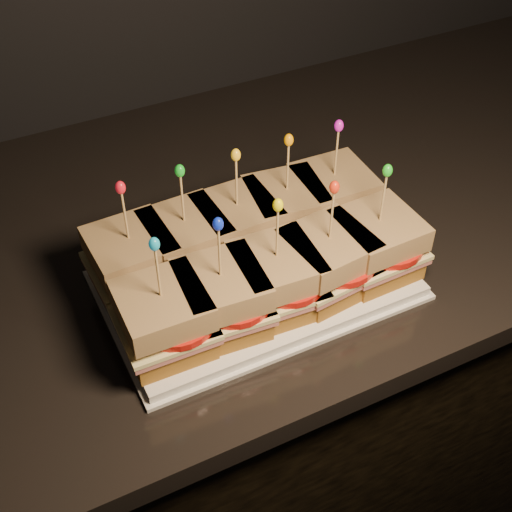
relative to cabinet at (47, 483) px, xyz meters
name	(u,v)px	position (x,y,z in m)	size (l,w,h in m)	color
cabinet	(47,483)	(0.00, 0.00, 0.00)	(2.52, 0.67, 0.87)	black
platter	(256,282)	(0.33, -0.15, 0.48)	(0.38, 0.24, 0.02)	white
platter_rim	(256,285)	(0.33, -0.15, 0.47)	(0.39, 0.25, 0.01)	white
sandwich_0_bread_bot	(135,279)	(0.19, -0.10, 0.50)	(0.09, 0.09, 0.03)	brown
sandwich_0_ham	(134,269)	(0.19, -0.10, 0.52)	(0.10, 0.10, 0.01)	#BC5656
sandwich_0_cheese	(133,265)	(0.19, -0.10, 0.53)	(0.11, 0.10, 0.01)	#EEE395
sandwich_0_tomato	(143,260)	(0.20, -0.10, 0.53)	(0.09, 0.09, 0.01)	red
sandwich_0_bread_top	(130,248)	(0.19, -0.10, 0.55)	(0.10, 0.10, 0.03)	#613212
sandwich_0_pick	(125,218)	(0.19, -0.10, 0.60)	(0.00, 0.00, 0.09)	tan
sandwich_0_frill	(120,188)	(0.19, -0.10, 0.65)	(0.01, 0.01, 0.02)	red
sandwich_1_bread_bot	(188,261)	(0.26, -0.10, 0.50)	(0.09, 0.09, 0.03)	brown
sandwich_1_ham	(187,251)	(0.26, -0.10, 0.52)	(0.10, 0.10, 0.01)	#BC5656
sandwich_1_cheese	(187,247)	(0.26, -0.10, 0.53)	(0.11, 0.10, 0.01)	#EEE395
sandwich_1_tomato	(197,243)	(0.27, -0.10, 0.53)	(0.09, 0.09, 0.01)	red
sandwich_1_bread_top	(185,230)	(0.26, -0.10, 0.55)	(0.10, 0.10, 0.03)	#613212
sandwich_1_pick	(182,201)	(0.26, -0.10, 0.60)	(0.00, 0.00, 0.09)	tan
sandwich_1_frill	(180,171)	(0.26, -0.10, 0.65)	(0.01, 0.01, 0.02)	green
sandwich_2_bread_bot	(238,245)	(0.33, -0.10, 0.50)	(0.09, 0.09, 0.03)	brown
sandwich_2_ham	(238,235)	(0.33, -0.10, 0.52)	(0.10, 0.10, 0.01)	#BC5656
sandwich_2_cheese	(238,231)	(0.33, -0.10, 0.53)	(0.11, 0.10, 0.01)	#EEE395
sandwich_2_tomato	(248,227)	(0.35, -0.10, 0.53)	(0.09, 0.09, 0.01)	red
sandwich_2_bread_top	(237,214)	(0.33, -0.10, 0.55)	(0.10, 0.10, 0.03)	#613212
sandwich_2_pick	(237,185)	(0.33, -0.10, 0.60)	(0.00, 0.00, 0.09)	tan
sandwich_2_frill	(236,155)	(0.33, -0.10, 0.65)	(0.01, 0.01, 0.02)	yellow
sandwich_3_bread_bot	(285,229)	(0.41, -0.10, 0.50)	(0.09, 0.09, 0.03)	brown
sandwich_3_ham	(286,219)	(0.41, -0.10, 0.52)	(0.10, 0.10, 0.01)	#BC5656
sandwich_3_cheese	(286,215)	(0.41, -0.10, 0.53)	(0.11, 0.10, 0.01)	#EEE395
sandwich_3_tomato	(296,211)	(0.42, -0.10, 0.53)	(0.09, 0.09, 0.01)	red
sandwich_3_bread_top	(287,199)	(0.41, -0.10, 0.55)	(0.10, 0.10, 0.03)	#613212
sandwich_3_pick	(288,170)	(0.41, -0.10, 0.60)	(0.00, 0.00, 0.09)	tan
sandwich_3_frill	(289,140)	(0.41, -0.10, 0.65)	(0.01, 0.01, 0.02)	orange
sandwich_4_bread_bot	(331,214)	(0.48, -0.10, 0.50)	(0.09, 0.09, 0.03)	brown
sandwich_4_ham	(332,204)	(0.48, -0.10, 0.52)	(0.10, 0.10, 0.01)	#BC5656
sandwich_4_cheese	(332,200)	(0.48, -0.10, 0.53)	(0.11, 0.10, 0.01)	#EEE395
sandwich_4_tomato	(342,196)	(0.49, -0.10, 0.53)	(0.09, 0.09, 0.01)	red
sandwich_4_bread_top	(334,184)	(0.48, -0.10, 0.55)	(0.10, 0.10, 0.03)	#613212
sandwich_4_pick	(336,155)	(0.48, -0.10, 0.60)	(0.00, 0.00, 0.09)	tan
sandwich_4_frill	(339,126)	(0.48, -0.10, 0.65)	(0.01, 0.01, 0.02)	#D514C4
sandwich_5_bread_bot	(166,336)	(0.19, -0.20, 0.50)	(0.09, 0.09, 0.03)	brown
sandwich_5_ham	(165,327)	(0.19, -0.20, 0.52)	(0.10, 0.10, 0.01)	#BC5656
sandwich_5_cheese	(164,322)	(0.19, -0.20, 0.53)	(0.11, 0.10, 0.01)	#EEE395
sandwich_5_tomato	(176,318)	(0.20, -0.21, 0.53)	(0.09, 0.09, 0.01)	red
sandwich_5_bread_top	(162,305)	(0.19, -0.20, 0.55)	(0.10, 0.10, 0.03)	#613212
sandwich_5_pick	(158,275)	(0.19, -0.20, 0.60)	(0.00, 0.00, 0.09)	tan
sandwich_5_frill	(154,244)	(0.19, -0.20, 0.65)	(0.01, 0.01, 0.02)	#1591B8
sandwich_6_bread_bot	(222,316)	(0.26, -0.20, 0.50)	(0.09, 0.09, 0.03)	brown
sandwich_6_ham	(222,306)	(0.26, -0.20, 0.52)	(0.10, 0.10, 0.01)	#BC5656
sandwich_6_cheese	(222,302)	(0.26, -0.20, 0.53)	(0.11, 0.10, 0.01)	#EEE395
sandwich_6_tomato	(233,298)	(0.27, -0.21, 0.53)	(0.09, 0.09, 0.01)	red
sandwich_6_bread_top	(221,285)	(0.26, -0.20, 0.55)	(0.10, 0.10, 0.03)	#613212
sandwich_6_pick	(220,255)	(0.26, -0.20, 0.60)	(0.00, 0.00, 0.09)	tan
sandwich_6_frill	(218,224)	(0.26, -0.20, 0.65)	(0.01, 0.01, 0.02)	#0D26CF
sandwich_7_bread_bot	(276,297)	(0.33, -0.20, 0.50)	(0.09, 0.09, 0.03)	brown
sandwich_7_ham	(276,287)	(0.33, -0.20, 0.52)	(0.10, 0.10, 0.01)	#BC5656
sandwich_7_cheese	(276,283)	(0.33, -0.20, 0.53)	(0.11, 0.10, 0.01)	#EEE395
sandwich_7_tomato	(287,278)	(0.35, -0.21, 0.53)	(0.09, 0.09, 0.01)	red
sandwich_7_bread_top	(276,266)	(0.33, -0.20, 0.55)	(0.10, 0.10, 0.03)	#613212
sandwich_7_pick	(277,236)	(0.33, -0.20, 0.60)	(0.00, 0.00, 0.09)	tan
sandwich_7_frill	(278,205)	(0.33, -0.20, 0.65)	(0.01, 0.01, 0.02)	#EBDA03
sandwich_8_bread_bot	(326,278)	(0.41, -0.20, 0.50)	(0.09, 0.09, 0.03)	brown
sandwich_8_ham	(327,268)	(0.41, -0.20, 0.52)	(0.10, 0.10, 0.01)	#BC5656
sandwich_8_cheese	(327,264)	(0.41, -0.20, 0.53)	(0.11, 0.10, 0.01)	#EEE395
sandwich_8_tomato	(338,260)	(0.42, -0.21, 0.53)	(0.09, 0.09, 0.01)	red
sandwich_8_bread_top	(329,247)	(0.41, -0.20, 0.55)	(0.10, 0.10, 0.03)	#613212
sandwich_8_pick	(332,218)	(0.41, -0.20, 0.60)	(0.00, 0.00, 0.09)	tan
sandwich_8_frill	(334,187)	(0.41, -0.20, 0.65)	(0.01, 0.01, 0.02)	red
sandwich_9_bread_bot	(374,261)	(0.48, -0.20, 0.50)	(0.09, 0.09, 0.03)	brown
sandwich_9_ham	(375,251)	(0.48, -0.20, 0.52)	(0.10, 0.10, 0.01)	#BC5656
sandwich_9_cheese	(376,247)	(0.48, -0.20, 0.53)	(0.11, 0.10, 0.01)	#EEE395
sandwich_9_tomato	(387,243)	(0.49, -0.21, 0.53)	(0.09, 0.09, 0.01)	red
sandwich_9_bread_top	(378,230)	(0.48, -0.20, 0.55)	(0.10, 0.10, 0.03)	#613212
sandwich_9_pick	(383,201)	(0.48, -0.20, 0.60)	(0.00, 0.00, 0.09)	tan
sandwich_9_frill	(388,170)	(0.48, -0.20, 0.65)	(0.01, 0.01, 0.02)	green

